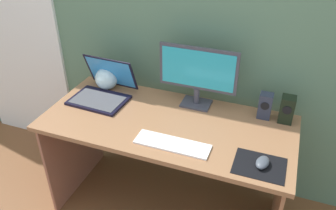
{
  "coord_description": "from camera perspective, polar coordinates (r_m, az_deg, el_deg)",
  "views": [
    {
      "loc": [
        0.58,
        -1.52,
        1.86
      ],
      "look_at": [
        0.01,
        -0.02,
        0.85
      ],
      "focal_mm": 36.57,
      "sensor_mm": 36.0,
      "label": 1
    }
  ],
  "objects": [
    {
      "name": "laptop",
      "position": [
        2.23,
        -10.81,
        2.4
      ],
      "size": [
        0.36,
        0.35,
        0.24
      ],
      "color": "black",
      "rests_on": "desk"
    },
    {
      "name": "ground_plane",
      "position": [
        2.47,
        -0.11,
        -16.53
      ],
      "size": [
        8.0,
        8.0,
        0.0
      ],
      "primitive_type": "plane",
      "color": "brown"
    },
    {
      "name": "mousepad",
      "position": [
        1.75,
        15.0,
        -9.74
      ],
      "size": [
        0.25,
        0.2,
        0.0
      ],
      "primitive_type": "cube",
      "color": "black",
      "rests_on": "desk"
    },
    {
      "name": "monitor",
      "position": [
        2.04,
        4.97,
        5.27
      ],
      "size": [
        0.48,
        0.14,
        0.38
      ],
      "color": "#3E3D49",
      "rests_on": "desk"
    },
    {
      "name": "keyboard_external",
      "position": [
        1.81,
        0.73,
        -6.53
      ],
      "size": [
        0.4,
        0.12,
        0.01
      ],
      "primitive_type": "cube",
      "rotation": [
        0.0,
        0.0,
        0.0
      ],
      "color": "white",
      "rests_on": "desk"
    },
    {
      "name": "mouse",
      "position": [
        1.74,
        15.48,
        -9.22
      ],
      "size": [
        0.08,
        0.11,
        0.04
      ],
      "primitive_type": "ellipsoid",
      "rotation": [
        0.0,
        0.0,
        -0.19
      ],
      "color": "#444A54",
      "rests_on": "mousepad"
    },
    {
      "name": "fishbowl",
      "position": [
        2.33,
        -10.24,
        4.36
      ],
      "size": [
        0.15,
        0.15,
        0.15
      ],
      "primitive_type": "sphere",
      "color": "silver",
      "rests_on": "desk"
    },
    {
      "name": "door_left",
      "position": [
        2.88,
        -24.63,
        12.24
      ],
      "size": [
        0.82,
        0.02,
        2.02
      ],
      "primitive_type": "cube",
      "color": "white",
      "rests_on": "ground_plane"
    },
    {
      "name": "desk",
      "position": [
        2.08,
        -0.13,
        -6.02
      ],
      "size": [
        1.46,
        0.67,
        0.72
      ],
      "color": "#976543",
      "rests_on": "ground_plane"
    },
    {
      "name": "speaker_near_monitor",
      "position": [
        2.06,
        15.88,
        -0.12
      ],
      "size": [
        0.08,
        0.07,
        0.16
      ],
      "color": "#292F41",
      "rests_on": "desk"
    },
    {
      "name": "speaker_right",
      "position": [
        2.06,
        19.21,
        -0.69
      ],
      "size": [
        0.08,
        0.08,
        0.16
      ],
      "color": "black",
      "rests_on": "desk"
    },
    {
      "name": "wall_back",
      "position": [
        2.13,
        4.09,
        15.5
      ],
      "size": [
        6.0,
        0.04,
        2.5
      ],
      "primitive_type": "cube",
      "color": "#57795E",
      "rests_on": "ground_plane"
    }
  ]
}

